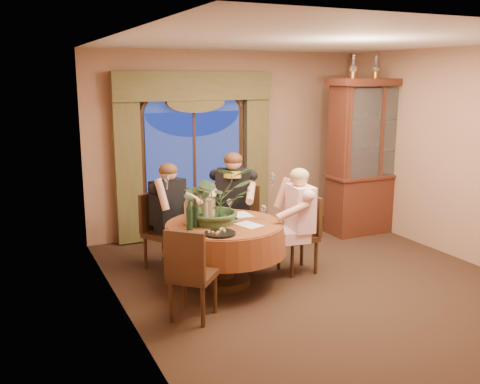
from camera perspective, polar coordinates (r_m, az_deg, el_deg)
name	(u,v)px	position (r m, az deg, el deg)	size (l,w,h in m)	color
floor	(311,280)	(6.62, 7.63, -9.29)	(5.00, 5.00, 0.00)	black
wall_back	(228,143)	(8.44, -1.26, 5.30)	(4.50, 4.50, 0.00)	#99725A
wall_right	(458,155)	(7.70, 22.25, 3.72)	(5.00, 5.00, 0.00)	#99725A
ceiling	(319,41)	(6.18, 8.39, 15.65)	(5.00, 5.00, 0.00)	white
window	(194,152)	(8.16, -4.93, 4.31)	(1.62, 0.10, 1.32)	navy
arched_transom	(193,100)	(8.09, -5.03, 9.79)	(1.60, 0.06, 0.44)	navy
drapery_left	(128,165)	(7.85, -11.88, 2.89)	(0.38, 0.14, 2.32)	#4E4924
drapery_right	(256,156)	(8.54, 1.72, 3.89)	(0.38, 0.14, 2.32)	#4E4924
swag_valance	(195,86)	(8.01, -4.86, 11.20)	(2.45, 0.16, 0.42)	#4E4924
dining_table	(225,254)	(6.34, -1.65, -6.58)	(1.46, 1.46, 0.75)	maroon
china_cabinet	(371,157)	(8.58, 13.83, 3.67)	(1.47, 0.58, 2.39)	#3D180F
oil_lamp_left	(353,67)	(8.24, 12.00, 12.94)	(0.11, 0.11, 0.34)	#A5722D
oil_lamp_center	(376,67)	(8.50, 14.30, 12.80)	(0.11, 0.11, 0.34)	#A5722D
oil_lamp_right	(398,67)	(8.76, 16.47, 12.66)	(0.11, 0.11, 0.34)	#A5722D
chair_right	(298,235)	(6.73, 6.16, -4.57)	(0.42, 0.42, 0.96)	black
chair_back_right	(241,224)	(7.20, 0.16, -3.39)	(0.42, 0.42, 0.96)	black
chair_back	(164,232)	(6.89, -8.13, -4.24)	(0.42, 0.42, 0.96)	black
chair_front_left	(193,273)	(5.46, -5.04, -8.60)	(0.42, 0.42, 0.96)	black
person_pink	(300,222)	(6.57, 6.39, -3.23)	(0.48, 0.44, 1.35)	#F3BEC8
person_back	(168,216)	(6.85, -7.66, -2.53)	(0.49, 0.45, 1.37)	black
person_scarf	(233,205)	(7.17, -0.70, -1.44)	(0.52, 0.48, 1.45)	black
stoneware_vase	(210,210)	(6.27, -3.26, -1.97)	(0.14, 0.14, 0.26)	tan
centerpiece_plant	(216,174)	(6.16, -2.63, 1.98)	(0.86, 0.96, 0.75)	#365630
olive_bowl	(231,221)	(6.23, -0.94, -3.07)	(0.15, 0.15, 0.05)	#465A2D
cheese_platter	(220,233)	(5.78, -2.14, -4.44)	(0.34, 0.34, 0.02)	black
wine_bottle_0	(205,210)	(6.16, -3.73, -1.91)	(0.07, 0.07, 0.33)	tan
wine_bottle_1	(189,215)	(5.93, -5.41, -2.51)	(0.07, 0.07, 0.33)	black
wine_bottle_2	(195,213)	(6.04, -4.80, -2.23)	(0.07, 0.07, 0.33)	black
wine_bottle_3	(187,210)	(6.17, -5.68, -1.93)	(0.07, 0.07, 0.33)	tan
tasting_paper_0	(249,225)	(6.13, 0.95, -3.52)	(0.21, 0.30, 0.00)	white
tasting_paper_1	(242,215)	(6.58, 0.17, -2.43)	(0.21, 0.30, 0.00)	white
wine_glass_person_pink	(263,212)	(6.35, 2.52, -2.16)	(0.07, 0.07, 0.18)	silver
wine_glass_person_back	(194,209)	(6.51, -4.96, -1.84)	(0.07, 0.07, 0.18)	silver
wine_glass_person_scarf	(229,206)	(6.67, -1.16, -1.46)	(0.07, 0.07, 0.18)	silver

